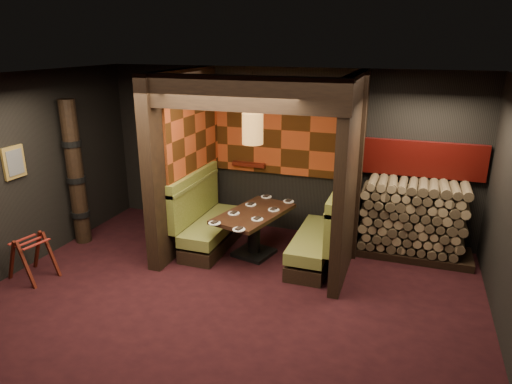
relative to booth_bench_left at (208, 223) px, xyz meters
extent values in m
cube|color=black|center=(0.96, -1.65, -0.41)|extent=(6.50, 5.50, 0.02)
cube|color=black|center=(0.96, -1.65, 2.46)|extent=(6.50, 5.50, 0.02)
cube|color=black|center=(0.96, 1.11, 1.02)|extent=(6.50, 0.02, 2.85)
cube|color=black|center=(0.96, -4.41, 1.02)|extent=(6.50, 0.02, 2.85)
cube|color=black|center=(-2.30, -1.65, 1.02)|extent=(0.02, 5.50, 2.85)
cube|color=black|center=(-0.39, 0.00, 1.02)|extent=(0.20, 2.20, 2.85)
cube|color=black|center=(2.26, 0.05, 1.02)|extent=(0.15, 2.10, 2.85)
cube|color=black|center=(0.94, -0.95, 2.23)|extent=(2.85, 0.18, 0.44)
cube|color=#B0411A|center=(0.94, 1.06, 1.42)|extent=(2.40, 0.06, 1.55)
cube|color=#B0411A|center=(-0.27, 0.17, 1.45)|extent=(0.04, 1.85, 1.45)
cube|color=#4F130B|center=(0.36, 1.00, 0.78)|extent=(0.60, 0.12, 0.07)
cube|color=black|center=(0.11, 0.00, -0.29)|extent=(0.55, 1.60, 0.22)
cube|color=olive|center=(0.11, 0.00, -0.04)|extent=(0.55, 1.60, 0.18)
cube|color=olive|center=(-0.23, 0.00, 0.35)|extent=(0.12, 1.60, 0.78)
cube|color=olive|center=(-0.23, 0.00, 0.70)|extent=(0.15, 1.60, 0.06)
cube|color=black|center=(1.79, 0.00, -0.29)|extent=(0.55, 1.60, 0.22)
cube|color=olive|center=(1.79, 0.00, -0.04)|extent=(0.55, 1.60, 0.18)
cube|color=olive|center=(2.12, 0.00, 0.35)|extent=(0.12, 1.60, 0.78)
cube|color=olive|center=(2.12, 0.00, 0.70)|extent=(0.15, 1.60, 0.06)
cube|color=black|center=(0.84, -0.09, -0.37)|extent=(0.67, 0.67, 0.06)
cylinder|color=black|center=(0.84, -0.09, -0.07)|extent=(0.20, 0.20, 0.67)
cube|color=#311F12|center=(0.84, -0.09, 0.30)|extent=(1.06, 1.52, 0.06)
cylinder|color=white|center=(0.45, -0.72, 0.33)|extent=(0.18, 0.18, 0.01)
cube|color=black|center=(0.45, -0.72, 0.35)|extent=(0.09, 0.12, 0.02)
cylinder|color=white|center=(0.87, -0.83, 0.33)|extent=(0.18, 0.18, 0.01)
cube|color=black|center=(0.87, -0.83, 0.35)|extent=(0.09, 0.12, 0.02)
cylinder|color=white|center=(0.57, -0.26, 0.33)|extent=(0.18, 0.18, 0.01)
cube|color=black|center=(0.57, -0.26, 0.35)|extent=(0.09, 0.12, 0.02)
cylinder|color=white|center=(0.99, -0.37, 0.33)|extent=(0.18, 0.18, 0.01)
cube|color=black|center=(0.99, -0.37, 0.35)|extent=(0.09, 0.12, 0.02)
cylinder|color=white|center=(0.68, 0.19, 0.33)|extent=(0.18, 0.18, 0.01)
cube|color=black|center=(0.68, 0.19, 0.35)|extent=(0.09, 0.12, 0.02)
cylinder|color=white|center=(1.10, 0.09, 0.33)|extent=(0.18, 0.18, 0.01)
cube|color=black|center=(1.10, 0.09, 0.35)|extent=(0.09, 0.12, 0.02)
cylinder|color=white|center=(0.80, 0.65, 0.33)|extent=(0.18, 0.18, 0.01)
cube|color=black|center=(0.80, 0.65, 0.35)|extent=(0.09, 0.12, 0.02)
cylinder|color=white|center=(1.22, 0.55, 0.33)|extent=(0.18, 0.18, 0.01)
cube|color=black|center=(1.22, 0.55, 0.35)|extent=(0.09, 0.12, 0.02)
cylinder|color=olive|center=(0.84, -0.14, 1.64)|extent=(0.31, 0.31, 0.45)
sphere|color=#FFC672|center=(0.84, -0.14, 1.64)|extent=(0.18, 0.18, 0.18)
cylinder|color=black|center=(0.84, -0.14, 2.16)|extent=(0.02, 0.02, 0.58)
cube|color=olive|center=(-2.26, -1.55, 1.22)|extent=(0.04, 0.36, 0.46)
cube|color=#3F3F3F|center=(-2.23, -1.55, 1.22)|extent=(0.01, 0.27, 0.36)
cube|color=#401109|center=(-2.11, -1.99, -0.10)|extent=(0.31, 0.10, 0.69)
cube|color=#401109|center=(-1.80, -2.05, -0.10)|extent=(0.31, 0.10, 0.69)
cube|color=#401109|center=(-2.04, -1.60, -0.10)|extent=(0.31, 0.10, 0.69)
cube|color=#401109|center=(-1.72, -1.66, -0.10)|extent=(0.31, 0.10, 0.69)
cube|color=maroon|center=(-2.08, -1.80, 0.16)|extent=(0.12, 0.42, 0.01)
cube|color=maroon|center=(-1.92, -1.83, 0.16)|extent=(0.12, 0.42, 0.01)
cube|color=maroon|center=(-1.76, -1.86, 0.16)|extent=(0.12, 0.42, 0.01)
cylinder|color=black|center=(-2.09, -0.55, 0.80)|extent=(0.26, 0.26, 2.40)
cylinder|color=black|center=(-2.09, -0.55, 0.10)|extent=(0.31, 0.31, 0.09)
cylinder|color=black|center=(-2.09, -0.55, 0.70)|extent=(0.31, 0.31, 0.09)
cylinder|color=black|center=(-2.09, -0.55, 1.30)|extent=(0.31, 0.31, 0.09)
cube|color=black|center=(3.25, 0.70, -0.34)|extent=(1.73, 0.70, 0.12)
cube|color=brown|center=(3.25, 0.70, 0.27)|extent=(1.73, 0.70, 1.10)
cube|color=#650E09|center=(3.25, 1.03, 1.10)|extent=(1.83, 0.10, 0.56)
cube|color=black|center=(2.35, 0.31, 1.02)|extent=(0.08, 0.08, 2.85)
camera|label=1|loc=(3.04, -6.34, 2.85)|focal=32.00mm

